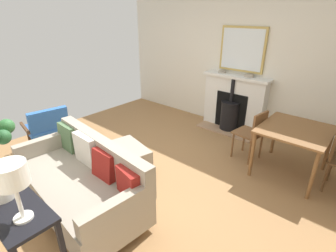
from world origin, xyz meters
TOP-DOWN VIEW (x-y plane):
  - ground_plane at (0.00, 0.00)m, footprint 5.13×5.25m
  - wall_left at (-2.56, 0.00)m, footprint 0.12×5.25m
  - fireplace at (-2.35, 0.22)m, footprint 0.56×1.32m
  - mirror_over_mantel at (-2.48, 0.22)m, footprint 0.04×0.88m
  - mantel_bowl_near at (-2.38, -0.11)m, footprint 0.15×0.15m
  - mantel_bowl_far at (-2.38, 0.46)m, footprint 0.17×0.17m
  - sofa at (0.91, -0.04)m, footprint 1.00×1.93m
  - ottoman at (0.09, -0.24)m, footprint 0.70×0.80m
  - armchair_accent at (0.52, -1.69)m, footprint 0.75×0.68m
  - table_lamp_far_end at (1.74, 0.60)m, footprint 0.23×0.23m
  - dining_table at (-1.46, 1.63)m, footprint 0.97×0.89m
  - dining_chair_near_fireplace at (-1.45, 1.05)m, footprint 0.45×0.45m

SIDE VIEW (x-z plane):
  - ground_plane at x=0.00m, z-range -0.01..0.00m
  - ottoman at x=0.09m, z-range 0.04..0.43m
  - sofa at x=0.91m, z-range -0.05..0.78m
  - armchair_accent at x=0.52m, z-range 0.07..0.87m
  - fireplace at x=-2.35m, z-range -0.06..1.04m
  - dining_chair_near_fireplace at x=-1.45m, z-range 0.08..0.92m
  - dining_table at x=-1.46m, z-range 0.27..1.00m
  - mantel_bowl_near at x=-2.38m, z-range 1.10..1.14m
  - mantel_bowl_far at x=-2.38m, z-range 1.10..1.15m
  - table_lamp_far_end at x=1.74m, z-range 0.91..1.40m
  - wall_left at x=-2.56m, z-range 0.00..2.69m
  - mirror_over_mantel at x=-2.48m, z-range 1.16..1.98m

